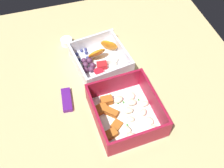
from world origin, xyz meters
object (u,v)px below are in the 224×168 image
fruit_bowl (100,59)px  paper_cup_liner (67,42)px  pasta_container (125,113)px  candy_bar (67,100)px

fruit_bowl → paper_cup_liner: size_ratio=4.71×
pasta_container → candy_bar: bearing=52.3°
pasta_container → fruit_bowl: size_ratio=1.05×
pasta_container → candy_bar: size_ratio=2.55×
fruit_bowl → paper_cup_liner: 13.15cm
pasta_container → candy_bar: pasta_container is taller
candy_bar → paper_cup_liner: (20.81, -4.04, 0.43)cm
fruit_bowl → paper_cup_liner: fruit_bowl is taller
fruit_bowl → candy_bar: fruit_bowl is taller
candy_bar → paper_cup_liner: paper_cup_liner is taller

